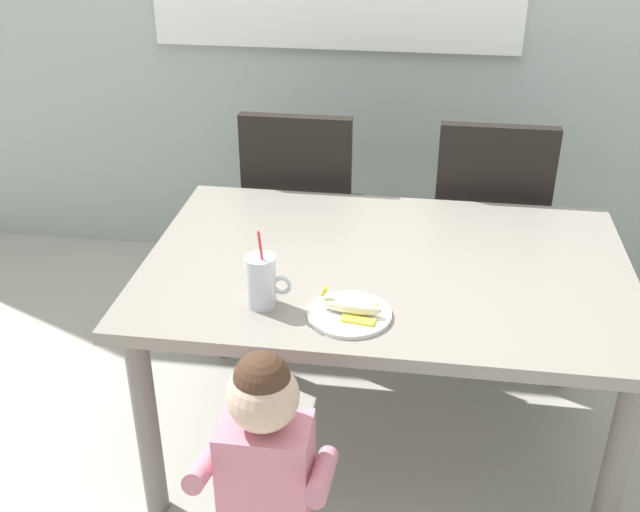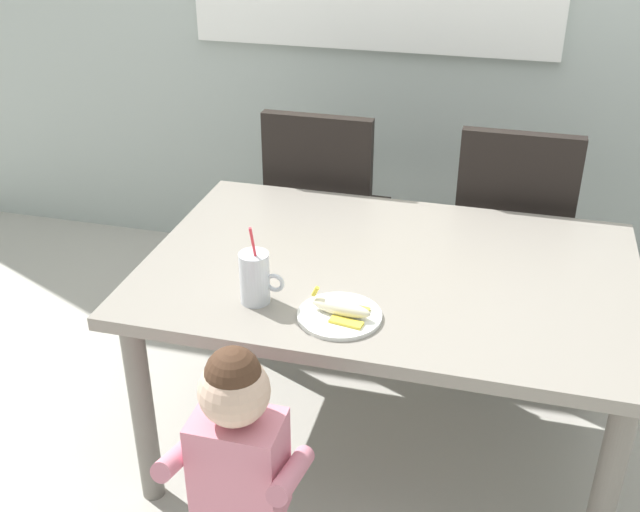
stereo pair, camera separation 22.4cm
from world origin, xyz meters
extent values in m
plane|color=#B7B2A8|center=(0.00, 0.00, 0.00)|extent=(24.00, 24.00, 0.00)
cube|color=gray|center=(0.00, 0.00, 0.68)|extent=(1.48, 0.99, 0.04)
cylinder|color=slate|center=(-0.66, -0.41, 0.33)|extent=(0.07, 0.07, 0.66)
cylinder|color=slate|center=(0.66, -0.41, 0.33)|extent=(0.07, 0.07, 0.66)
cylinder|color=slate|center=(-0.66, 0.41, 0.33)|extent=(0.07, 0.07, 0.66)
cylinder|color=slate|center=(0.66, 0.41, 0.33)|extent=(0.07, 0.07, 0.66)
cube|color=black|center=(-0.38, 0.78, 0.45)|extent=(0.44, 0.44, 0.06)
cube|color=black|center=(-0.38, 0.58, 0.72)|extent=(0.42, 0.05, 0.48)
cylinder|color=black|center=(-0.19, 0.97, 0.21)|extent=(0.04, 0.04, 0.42)
cylinder|color=black|center=(-0.57, 0.97, 0.21)|extent=(0.04, 0.04, 0.42)
cylinder|color=black|center=(-0.19, 0.59, 0.21)|extent=(0.04, 0.04, 0.42)
cylinder|color=black|center=(-0.57, 0.59, 0.21)|extent=(0.04, 0.04, 0.42)
cube|color=black|center=(0.35, 0.78, 0.45)|extent=(0.44, 0.44, 0.06)
cube|color=black|center=(0.35, 0.58, 0.72)|extent=(0.42, 0.05, 0.48)
cylinder|color=black|center=(0.54, 0.97, 0.21)|extent=(0.04, 0.04, 0.42)
cylinder|color=black|center=(0.16, 0.97, 0.21)|extent=(0.04, 0.04, 0.42)
cylinder|color=black|center=(0.54, 0.59, 0.21)|extent=(0.04, 0.04, 0.42)
cylinder|color=black|center=(0.16, 0.59, 0.21)|extent=(0.04, 0.04, 0.42)
cube|color=pink|center=(-0.24, -0.71, 0.49)|extent=(0.22, 0.15, 0.30)
sphere|color=beige|center=(-0.24, -0.71, 0.72)|extent=(0.17, 0.17, 0.17)
sphere|color=#472D1E|center=(-0.24, -0.71, 0.77)|extent=(0.13, 0.13, 0.13)
cylinder|color=pink|center=(-0.38, -0.73, 0.52)|extent=(0.05, 0.24, 0.13)
cylinder|color=pink|center=(-0.10, -0.73, 0.52)|extent=(0.05, 0.24, 0.13)
cylinder|color=silver|center=(-0.33, -0.29, 0.78)|extent=(0.08, 0.08, 0.15)
cylinder|color=beige|center=(-0.33, -0.29, 0.75)|extent=(0.07, 0.07, 0.08)
torus|color=silver|center=(-0.27, -0.29, 0.77)|extent=(0.06, 0.01, 0.06)
cylinder|color=#E5333F|center=(-0.32, -0.30, 0.85)|extent=(0.01, 0.07, 0.21)
cylinder|color=white|center=(-0.08, -0.32, 0.71)|extent=(0.23, 0.23, 0.01)
ellipsoid|color=#F4EAC6|center=(-0.08, -0.32, 0.74)|extent=(0.17, 0.07, 0.04)
cube|color=yellow|center=(-0.05, -0.36, 0.72)|extent=(0.09, 0.05, 0.01)
cube|color=yellow|center=(-0.05, -0.28, 0.72)|extent=(0.09, 0.05, 0.01)
cylinder|color=yellow|center=(-0.15, -0.31, 0.77)|extent=(0.03, 0.02, 0.03)
camera|label=1|loc=(0.09, -2.05, 1.83)|focal=42.79mm
camera|label=2|loc=(0.31, -2.00, 1.83)|focal=42.79mm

